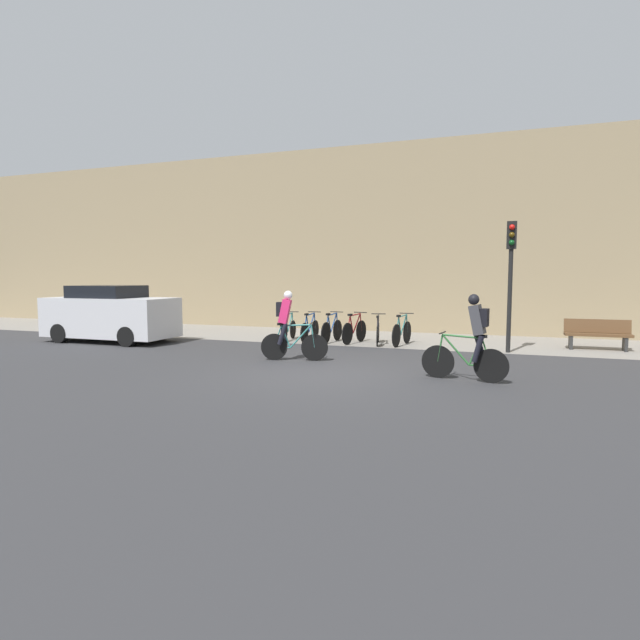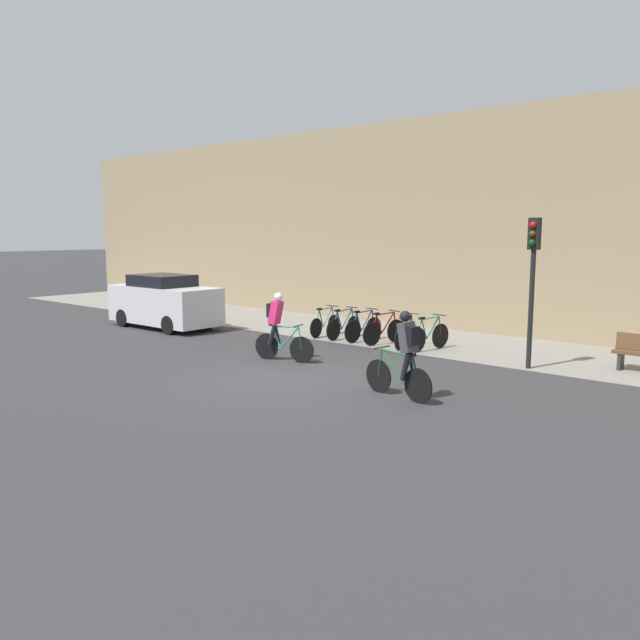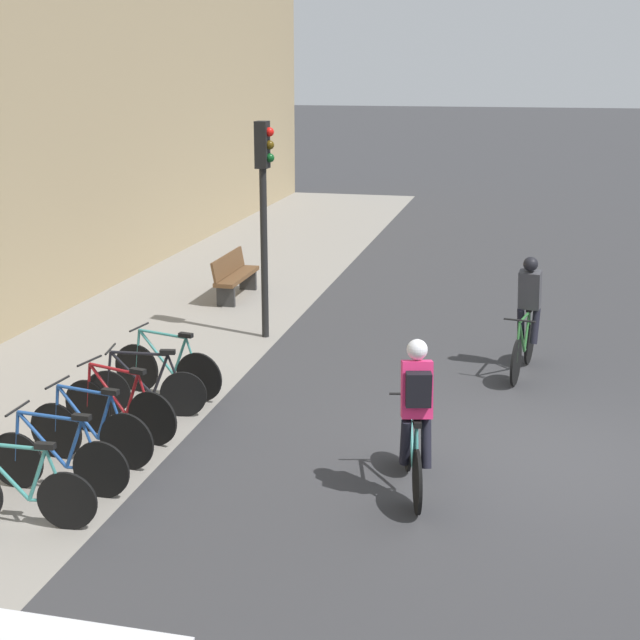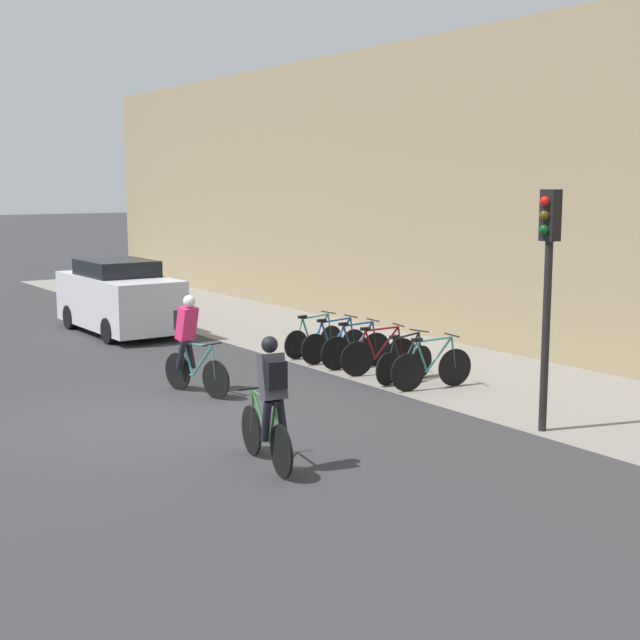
% 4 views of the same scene
% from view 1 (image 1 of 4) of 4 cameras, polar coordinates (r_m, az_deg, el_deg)
% --- Properties ---
extents(ground, '(200.00, 200.00, 0.00)m').
position_cam_1_polar(ground, '(10.96, 0.07, -6.26)').
color(ground, '#333335').
extents(kerb_strip, '(44.00, 4.50, 0.01)m').
position_cam_1_polar(kerb_strip, '(17.40, 7.38, -2.11)').
color(kerb_strip, gray).
rests_on(kerb_strip, ground).
extents(building_facade, '(44.00, 0.60, 7.22)m').
position_cam_1_polar(building_facade, '(19.83, 9.03, 9.18)').
color(building_facade, '#9E8966').
rests_on(building_facade, ground).
extents(cyclist_pink, '(1.69, 0.59, 1.78)m').
position_cam_1_polar(cyclist_pink, '(12.71, -3.72, -0.42)').
color(cyclist_pink, black).
rests_on(cyclist_pink, ground).
extents(cyclist_grey, '(1.76, 0.54, 1.79)m').
position_cam_1_polar(cyclist_grey, '(10.61, 17.12, -1.70)').
color(cyclist_grey, black).
rests_on(cyclist_grey, ground).
extents(parked_bike_0, '(0.46, 1.62, 0.95)m').
position_cam_1_polar(parked_bike_0, '(16.84, -3.60, -1.00)').
color(parked_bike_0, black).
rests_on(parked_bike_0, ground).
extents(parked_bike_1, '(0.46, 1.68, 0.96)m').
position_cam_1_polar(parked_bike_1, '(16.56, -1.16, -1.07)').
color(parked_bike_1, black).
rests_on(parked_bike_1, ground).
extents(parked_bike_2, '(0.46, 1.64, 0.98)m').
position_cam_1_polar(parked_bike_2, '(16.31, 1.36, -1.12)').
color(parked_bike_2, black).
rests_on(parked_bike_2, ground).
extents(parked_bike_3, '(0.50, 1.66, 0.98)m').
position_cam_1_polar(parked_bike_3, '(16.09, 3.96, -1.20)').
color(parked_bike_3, black).
rests_on(parked_bike_3, ground).
extents(parked_bike_4, '(0.48, 1.63, 0.95)m').
position_cam_1_polar(parked_bike_4, '(15.91, 6.63, -1.38)').
color(parked_bike_4, black).
rests_on(parked_bike_4, ground).
extents(parked_bike_5, '(0.46, 1.72, 0.99)m').
position_cam_1_polar(parked_bike_5, '(15.76, 9.34, -1.37)').
color(parked_bike_5, black).
rests_on(parked_bike_5, ground).
extents(traffic_light_pole, '(0.26, 0.30, 3.66)m').
position_cam_1_polar(traffic_light_pole, '(14.92, 20.97, 6.17)').
color(traffic_light_pole, black).
rests_on(traffic_light_pole, ground).
extents(bench, '(1.76, 0.44, 0.89)m').
position_cam_1_polar(bench, '(16.65, 29.14, -1.40)').
color(bench, brown).
rests_on(bench, ground).
extents(parked_car, '(4.30, 1.84, 1.85)m').
position_cam_1_polar(parked_car, '(17.79, -22.83, 0.59)').
color(parked_car, silver).
rests_on(parked_car, ground).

